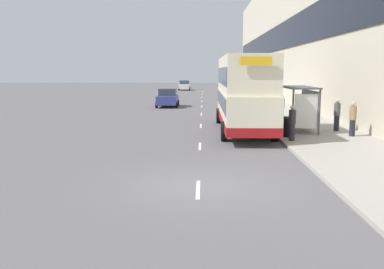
% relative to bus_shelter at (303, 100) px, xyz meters
% --- Properties ---
extents(ground_plane, '(220.00, 220.00, 0.00)m').
position_rel_bus_shelter_xyz_m(ground_plane, '(-5.77, -11.42, -1.88)').
color(ground_plane, '#5B595B').
extents(pavement, '(5.00, 93.00, 0.14)m').
position_rel_bus_shelter_xyz_m(pavement, '(0.73, 27.08, -1.81)').
color(pavement, '#A39E93').
rests_on(pavement, ground_plane).
extents(terrace_facade, '(3.10, 93.00, 16.31)m').
position_rel_bus_shelter_xyz_m(terrace_facade, '(4.72, 27.08, 6.27)').
color(terrace_facade, beige).
rests_on(terrace_facade, ground_plane).
extents(lane_mark_0, '(0.12, 2.00, 0.01)m').
position_rel_bus_shelter_xyz_m(lane_mark_0, '(-5.77, -11.94, -1.87)').
color(lane_mark_0, silver).
rests_on(lane_mark_0, ground_plane).
extents(lane_mark_1, '(0.12, 2.00, 0.01)m').
position_rel_bus_shelter_xyz_m(lane_mark_1, '(-5.77, -4.54, -1.87)').
color(lane_mark_1, silver).
rests_on(lane_mark_1, ground_plane).
extents(lane_mark_2, '(0.12, 2.00, 0.01)m').
position_rel_bus_shelter_xyz_m(lane_mark_2, '(-5.77, 2.86, -1.87)').
color(lane_mark_2, silver).
rests_on(lane_mark_2, ground_plane).
extents(lane_mark_3, '(0.12, 2.00, 0.01)m').
position_rel_bus_shelter_xyz_m(lane_mark_3, '(-5.77, 10.26, -1.87)').
color(lane_mark_3, silver).
rests_on(lane_mark_3, ground_plane).
extents(lane_mark_4, '(0.12, 2.00, 0.01)m').
position_rel_bus_shelter_xyz_m(lane_mark_4, '(-5.77, 17.66, -1.87)').
color(lane_mark_4, silver).
rests_on(lane_mark_4, ground_plane).
extents(lane_mark_5, '(0.12, 2.00, 0.01)m').
position_rel_bus_shelter_xyz_m(lane_mark_5, '(-5.77, 25.06, -1.87)').
color(lane_mark_5, silver).
rests_on(lane_mark_5, ground_plane).
extents(lane_mark_6, '(0.12, 2.00, 0.01)m').
position_rel_bus_shelter_xyz_m(lane_mark_6, '(-5.77, 32.47, -1.87)').
color(lane_mark_6, silver).
rests_on(lane_mark_6, ground_plane).
extents(lane_mark_7, '(0.12, 2.00, 0.01)m').
position_rel_bus_shelter_xyz_m(lane_mark_7, '(-5.77, 39.87, -1.87)').
color(lane_mark_7, silver).
rests_on(lane_mark_7, ground_plane).
extents(lane_mark_8, '(0.12, 2.00, 0.01)m').
position_rel_bus_shelter_xyz_m(lane_mark_8, '(-5.77, 47.27, -1.87)').
color(lane_mark_8, silver).
rests_on(lane_mark_8, ground_plane).
extents(bus_shelter, '(1.60, 4.20, 2.48)m').
position_rel_bus_shelter_xyz_m(bus_shelter, '(0.00, 0.00, 0.00)').
color(bus_shelter, '#4C4C51').
rests_on(bus_shelter, ground_plane).
extents(double_decker_bus_near, '(2.85, 11.51, 4.30)m').
position_rel_bus_shelter_xyz_m(double_decker_bus_near, '(-3.30, 0.56, 0.41)').
color(double_decker_bus_near, beige).
rests_on(double_decker_bus_near, ground_plane).
extents(car_0, '(2.09, 4.26, 1.78)m').
position_rel_bus_shelter_xyz_m(car_0, '(-9.09, 17.39, -1.00)').
color(car_0, navy).
rests_on(car_0, ground_plane).
extents(car_1, '(2.09, 4.09, 1.74)m').
position_rel_bus_shelter_xyz_m(car_1, '(-9.00, 52.94, -1.02)').
color(car_1, silver).
rests_on(car_1, ground_plane).
extents(car_2, '(2.02, 4.13, 1.69)m').
position_rel_bus_shelter_xyz_m(car_2, '(-2.64, 29.73, -1.04)').
color(car_2, silver).
rests_on(car_2, ground_plane).
extents(pedestrian_at_shelter, '(0.34, 0.34, 1.73)m').
position_rel_bus_shelter_xyz_m(pedestrian_at_shelter, '(-1.30, -3.64, -0.85)').
color(pedestrian_at_shelter, '#23232D').
rests_on(pedestrian_at_shelter, ground_plane).
extents(pedestrian_1, '(0.33, 0.33, 1.67)m').
position_rel_bus_shelter_xyz_m(pedestrian_1, '(-0.82, 3.54, -0.88)').
color(pedestrian_1, '#23232D').
rests_on(pedestrian_1, ground_plane).
extents(pedestrian_2, '(0.36, 0.36, 1.79)m').
position_rel_bus_shelter_xyz_m(pedestrian_2, '(2.14, -2.10, -0.82)').
color(pedestrian_2, '#23232D').
rests_on(pedestrian_2, ground_plane).
extents(pedestrian_3, '(0.36, 0.36, 1.80)m').
position_rel_bus_shelter_xyz_m(pedestrian_3, '(1.91, -0.18, -0.81)').
color(pedestrian_3, '#23232D').
rests_on(pedestrian_3, ground_plane).
extents(pedestrian_4, '(0.34, 0.34, 1.71)m').
position_rel_bus_shelter_xyz_m(pedestrian_4, '(-0.17, 5.33, -0.86)').
color(pedestrian_4, '#23232D').
rests_on(pedestrian_4, ground_plane).
extents(litter_bin, '(0.55, 0.55, 1.05)m').
position_rel_bus_shelter_xyz_m(litter_bin, '(-1.22, -2.45, -1.21)').
color(litter_bin, black).
rests_on(litter_bin, ground_plane).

